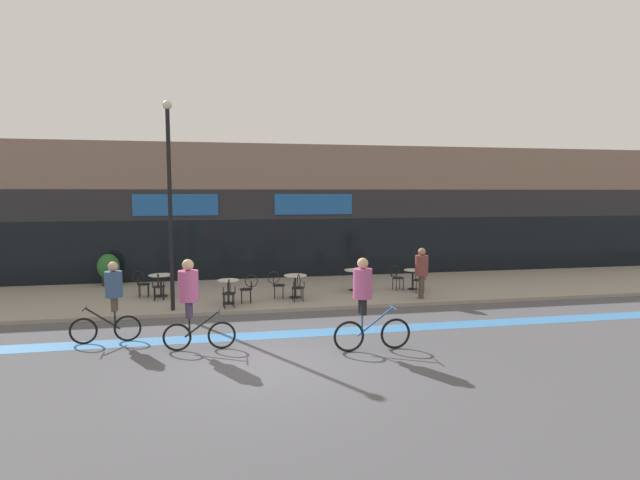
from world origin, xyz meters
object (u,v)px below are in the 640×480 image
cafe_chair_1_side (248,287)px  cyclist_0 (112,296)px  bistro_table_3 (354,276)px  cafe_chair_4_side (396,276)px  bistro_table_0 (161,281)px  pedestrian_near_end (422,268)px  lamp_post (170,193)px  cafe_chair_3_near (359,279)px  cafe_chair_0_side (141,282)px  cyclist_2 (365,298)px  cafe_chair_0_near (159,285)px  planter_pot (109,268)px  bistro_table_4 (413,276)px  cafe_chair_1_near (229,291)px  cafe_chair_2_near (298,286)px  bistro_table_1 (228,287)px  cafe_chair_2_side (276,283)px  cafe_chair_4_near (419,278)px  bistro_table_2 (295,281)px  cyclist_1 (191,296)px

cafe_chair_1_side → cyclist_0: cyclist_0 is taller
bistro_table_3 → cafe_chair_4_side: 1.50m
bistro_table_0 → pedestrian_near_end: size_ratio=0.47×
pedestrian_near_end → lamp_post: bearing=15.5°
cafe_chair_3_near → lamp_post: (-6.08, -1.27, 2.95)m
bistro_table_0 → cafe_chair_0_side: 0.63m
bistro_table_0 → lamp_post: bearing=-74.7°
lamp_post → cyclist_2: lamp_post is taller
cafe_chair_0_near → cyclist_0: size_ratio=0.46×
cafe_chair_0_side → cyclist_2: cyclist_2 is taller
planter_pot → pedestrian_near_end: bearing=-22.2°
cafe_chair_3_near → cyclist_0: 8.22m
cyclist_0 → bistro_table_4: bearing=-158.5°
cafe_chair_0_side → cafe_chair_1_side: 3.78m
cafe_chair_1_near → cafe_chair_2_near: 2.24m
cafe_chair_2_near → cyclist_0: size_ratio=0.46×
cyclist_0 → bistro_table_3: bearing=-151.2°
bistro_table_1 → bistro_table_0: bearing=145.3°
cafe_chair_4_side → cafe_chair_1_near: bearing=-171.4°
cafe_chair_1_near → cyclist_2: bearing=-152.9°
cafe_chair_2_side → cafe_chair_4_near: (4.98, -0.03, 0.00)m
bistro_table_2 → cafe_chair_2_near: 0.63m
lamp_post → cyclist_2: (4.64, -4.41, -2.37)m
planter_pot → bistro_table_3: bearing=-16.6°
bistro_table_3 → bistro_table_0: bearing=178.1°
bistro_table_0 → cafe_chair_0_side: size_ratio=0.87×
bistro_table_4 → lamp_post: size_ratio=0.12×
planter_pot → cyclist_0: bearing=-77.5°
cafe_chair_2_near → cyclist_2: 4.94m
bistro_table_2 → cafe_chair_1_side: size_ratio=0.84×
cafe_chair_1_near → cafe_chair_4_side: 6.16m
bistro_table_2 → cafe_chair_0_near: 4.42m
bistro_table_4 → lamp_post: 8.86m
cafe_chair_3_near → cyclist_2: 5.89m
cafe_chair_4_side → cafe_chair_1_side: bearing=-175.9°
cafe_chair_0_near → cafe_chair_4_near: 8.77m
cafe_chair_3_near → cafe_chair_4_side: 1.53m
bistro_table_1 → cafe_chair_2_near: 2.20m
bistro_table_2 → bistro_table_4: (4.36, 0.61, -0.04)m
planter_pot → cyclist_1: cyclist_1 is taller
cafe_chair_1_near → planter_pot: bearing=36.3°
bistro_table_0 → bistro_table_2: bearing=-13.5°
cafe_chair_0_near → cafe_chair_1_side: size_ratio=1.00×
cafe_chair_1_side → pedestrian_near_end: size_ratio=0.54×
cafe_chair_0_near → pedestrian_near_end: 8.58m
bistro_table_4 → cafe_chair_2_side: size_ratio=0.79×
cafe_chair_1_near → lamp_post: lamp_post is taller
cafe_chair_4_side → cyclist_1: bearing=-149.7°
cafe_chair_0_near → cafe_chair_2_side: bearing=-97.8°
cafe_chair_2_side → cyclist_0: bearing=-133.7°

